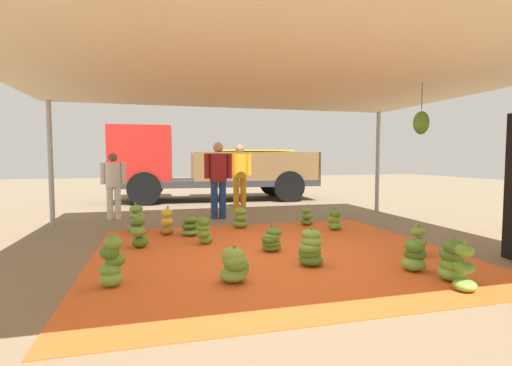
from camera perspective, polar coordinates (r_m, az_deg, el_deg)
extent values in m
plane|color=#7F6B51|center=(8.50, -3.20, -5.75)|extent=(40.00, 40.00, 0.00)
cube|color=#E05B23|center=(5.65, 2.96, -10.60)|extent=(5.20, 4.79, 0.01)
cylinder|color=#9EA0A5|center=(8.78, -28.79, 2.57)|extent=(0.10, 0.10, 2.59)
cylinder|color=#9EA0A5|center=(10.12, 18.02, 2.96)|extent=(0.10, 0.10, 2.59)
cube|color=beige|center=(5.61, 3.06, 16.22)|extent=(8.00, 7.00, 0.06)
cylinder|color=#4C422D|center=(6.50, 23.94, 12.00)|extent=(0.01, 0.01, 0.42)
ellipsoid|color=#477523|center=(6.46, 23.84, 8.38)|extent=(0.24, 0.24, 0.36)
ellipsoid|color=#75A83D|center=(4.38, -3.44, -13.72)|extent=(0.35, 0.35, 0.17)
ellipsoid|color=#75A83D|center=(4.37, -3.00, -12.96)|extent=(0.39, 0.39, 0.17)
ellipsoid|color=#518428|center=(4.33, -3.00, -12.36)|extent=(0.32, 0.32, 0.17)
ellipsoid|color=#6B9E38|center=(4.31, -3.38, -11.64)|extent=(0.37, 0.37, 0.17)
ellipsoid|color=#75A83D|center=(4.32, -3.54, -10.82)|extent=(0.32, 0.32, 0.17)
cylinder|color=olive|center=(4.28, -3.31, -10.13)|extent=(0.04, 0.04, 0.12)
ellipsoid|color=#996628|center=(7.08, -13.45, -7.06)|extent=(0.27, 0.27, 0.16)
ellipsoid|color=gold|center=(7.06, -13.35, -5.75)|extent=(0.32, 0.32, 0.16)
ellipsoid|color=gold|center=(7.04, -13.42, -4.45)|extent=(0.28, 0.28, 0.16)
cylinder|color=olive|center=(7.05, -13.29, -3.95)|extent=(0.04, 0.04, 0.12)
ellipsoid|color=#60932D|center=(7.47, -17.77, -6.64)|extent=(0.41, 0.41, 0.14)
ellipsoid|color=#518428|center=(7.47, -17.65, -5.67)|extent=(0.30, 0.30, 0.14)
ellipsoid|color=#75A83D|center=(7.46, -17.67, -4.71)|extent=(0.38, 0.38, 0.14)
ellipsoid|color=#75A83D|center=(7.44, -17.78, -3.76)|extent=(0.28, 0.28, 0.14)
cylinder|color=olive|center=(7.42, -17.89, -3.31)|extent=(0.04, 0.04, 0.12)
ellipsoid|color=#477523|center=(6.22, -17.21, -8.57)|extent=(0.36, 0.36, 0.17)
ellipsoid|color=#6B9E38|center=(6.14, -17.51, -7.06)|extent=(0.31, 0.31, 0.17)
ellipsoid|color=#518428|center=(6.12, -17.36, -5.41)|extent=(0.25, 0.25, 0.17)
cylinder|color=olive|center=(6.12, -17.54, -4.84)|extent=(0.04, 0.04, 0.12)
ellipsoid|color=#75A83D|center=(4.51, -21.17, -13.46)|extent=(0.27, 0.27, 0.16)
ellipsoid|color=#6B9E38|center=(4.51, -21.27, -12.16)|extent=(0.25, 0.25, 0.16)
ellipsoid|color=#518428|center=(4.51, -20.58, -10.86)|extent=(0.29, 0.29, 0.16)
ellipsoid|color=#477523|center=(4.44, -21.40, -9.79)|extent=(0.29, 0.29, 0.16)
ellipsoid|color=#60932D|center=(4.42, -20.85, -8.54)|extent=(0.28, 0.28, 0.16)
cylinder|color=olive|center=(4.43, -21.06, -7.72)|extent=(0.04, 0.04, 0.12)
ellipsoid|color=#60932D|center=(5.74, 2.37, -9.62)|extent=(0.38, 0.38, 0.14)
ellipsoid|color=#518428|center=(5.70, 2.36, -9.13)|extent=(0.40, 0.40, 0.14)
ellipsoid|color=#477523|center=(5.67, 2.19, -8.61)|extent=(0.38, 0.38, 0.14)
ellipsoid|color=#6B9E38|center=(5.66, 2.49, -8.04)|extent=(0.35, 0.35, 0.14)
ellipsoid|color=#477523|center=(5.66, 2.73, -7.47)|extent=(0.30, 0.30, 0.14)
cylinder|color=olive|center=(5.66, 2.38, -6.85)|extent=(0.04, 0.04, 0.12)
ellipsoid|color=#60932D|center=(7.58, -2.38, -6.20)|extent=(0.29, 0.29, 0.17)
ellipsoid|color=#60932D|center=(7.54, -2.30, -5.28)|extent=(0.36, 0.36, 0.17)
ellipsoid|color=#6B9E38|center=(7.51, -2.37, -4.33)|extent=(0.33, 0.33, 0.17)
cylinder|color=olive|center=(7.53, -2.21, -3.84)|extent=(0.04, 0.04, 0.12)
ellipsoid|color=#477523|center=(5.05, 8.34, -11.47)|extent=(0.43, 0.43, 0.15)
ellipsoid|color=#518428|center=(5.07, 8.16, -10.48)|extent=(0.42, 0.42, 0.15)
ellipsoid|color=#6B9E38|center=(5.00, 8.16, -9.72)|extent=(0.31, 0.31, 0.15)
ellipsoid|color=#75A83D|center=(5.01, 8.47, -8.76)|extent=(0.39, 0.39, 0.15)
ellipsoid|color=#6B9E38|center=(5.03, 8.37, -7.78)|extent=(0.29, 0.29, 0.15)
cylinder|color=olive|center=(5.00, 8.37, -7.16)|extent=(0.04, 0.04, 0.12)
ellipsoid|color=#6B9E38|center=(4.65, 29.19, -13.42)|extent=(0.32, 0.32, 0.13)
ellipsoid|color=#518428|center=(4.61, 29.06, -11.14)|extent=(0.31, 0.31, 0.13)
ellipsoid|color=#60932D|center=(4.55, 29.14, -8.93)|extent=(0.22, 0.22, 0.13)
cylinder|color=olive|center=(4.52, 29.15, -8.24)|extent=(0.04, 0.04, 0.12)
ellipsoid|color=#60932D|center=(5.92, 23.34, -9.56)|extent=(0.34, 0.34, 0.13)
ellipsoid|color=#60932D|center=(5.90, 23.54, -8.24)|extent=(0.23, 0.23, 0.13)
ellipsoid|color=#6B9E38|center=(5.91, 23.41, -6.85)|extent=(0.28, 0.28, 0.13)
cylinder|color=olive|center=(5.88, 23.49, -6.32)|extent=(0.04, 0.04, 0.12)
ellipsoid|color=#477523|center=(7.97, 7.70, -5.90)|extent=(0.36, 0.36, 0.12)
ellipsoid|color=#60932D|center=(7.94, 7.78, -5.01)|extent=(0.33, 0.33, 0.12)
ellipsoid|color=#6B9E38|center=(7.94, 7.63, -4.08)|extent=(0.29, 0.29, 0.12)
cylinder|color=olive|center=(7.92, 7.89, -3.67)|extent=(0.04, 0.04, 0.12)
ellipsoid|color=#75A83D|center=(4.95, 27.61, -12.07)|extent=(0.43, 0.43, 0.17)
ellipsoid|color=#6B9E38|center=(4.94, 27.78, -10.86)|extent=(0.30, 0.30, 0.17)
ellipsoid|color=#477523|center=(4.92, 27.64, -9.67)|extent=(0.38, 0.38, 0.17)
ellipsoid|color=#477523|center=(4.87, 27.99, -8.56)|extent=(0.32, 0.32, 0.17)
cylinder|color=olive|center=(4.88, 28.06, -7.81)|extent=(0.04, 0.04, 0.12)
ellipsoid|color=#75A83D|center=(5.16, 22.82, -11.26)|extent=(0.36, 0.36, 0.17)
ellipsoid|color=#477523|center=(5.18, 23.00, -9.95)|extent=(0.37, 0.37, 0.17)
ellipsoid|color=#518428|center=(5.11, 22.98, -8.87)|extent=(0.30, 0.30, 0.17)
cylinder|color=olive|center=(5.12, 23.08, -8.15)|extent=(0.04, 0.04, 0.12)
ellipsoid|color=#6B9E38|center=(6.25, -7.68, -8.41)|extent=(0.31, 0.31, 0.16)
ellipsoid|color=#60932D|center=(6.18, -8.02, -7.64)|extent=(0.31, 0.31, 0.16)
ellipsoid|color=#60932D|center=(6.17, -8.06, -6.75)|extent=(0.25, 0.25, 0.16)
ellipsoid|color=#518428|center=(6.14, -7.99, -5.89)|extent=(0.20, 0.20, 0.16)
cylinder|color=olive|center=(6.16, -7.93, -5.29)|extent=(0.04, 0.04, 0.12)
ellipsoid|color=#60932D|center=(7.50, 11.94, -6.36)|extent=(0.36, 0.36, 0.17)
ellipsoid|color=#60932D|center=(7.49, 11.74, -5.47)|extent=(0.33, 0.33, 0.17)
ellipsoid|color=#518428|center=(7.45, 11.96, -4.61)|extent=(0.23, 0.23, 0.17)
cylinder|color=olive|center=(7.46, 11.82, -4.13)|extent=(0.04, 0.04, 0.12)
ellipsoid|color=#6B9E38|center=(6.95, -10.00, -7.35)|extent=(0.39, 0.39, 0.13)
ellipsoid|color=#477523|center=(6.92, -10.06, -6.42)|extent=(0.43, 0.43, 0.13)
ellipsoid|color=#518428|center=(6.90, -9.93, -5.48)|extent=(0.36, 0.36, 0.13)
cylinder|color=olive|center=(6.88, -10.07, -5.01)|extent=(0.04, 0.04, 0.12)
cube|color=#2D2D2D|center=(12.65, -6.09, 0.12)|extent=(6.69, 2.53, 0.20)
cube|color=red|center=(12.61, -16.94, 4.28)|extent=(1.94, 2.12, 1.70)
cube|color=#232D38|center=(12.73, -21.18, 5.72)|extent=(0.11, 1.77, 0.75)
cube|color=brown|center=(11.77, 0.50, 2.55)|extent=(4.09, 0.28, 0.90)
cube|color=brown|center=(13.86, -1.38, 2.74)|extent=(4.09, 0.28, 0.90)
cube|color=brown|center=(13.35, 7.95, 2.66)|extent=(0.19, 2.21, 0.90)
ellipsoid|color=#75A83D|center=(12.81, -0.52, 2.73)|extent=(3.68, 2.03, 0.94)
cube|color=yellow|center=(12.81, -0.52, 4.91)|extent=(2.53, 1.80, 0.04)
cylinder|color=black|center=(11.63, -16.63, -0.84)|extent=(1.01, 0.33, 1.00)
cylinder|color=black|center=(13.63, -15.93, -0.16)|extent=(1.01, 0.33, 1.00)
cylinder|color=black|center=(12.11, 5.01, -0.51)|extent=(1.01, 0.33, 1.00)
cylinder|color=black|center=(14.04, 2.64, 0.09)|extent=(1.01, 0.33, 1.00)
cylinder|color=orange|center=(10.23, -3.01, -1.67)|extent=(0.16, 0.16, 0.87)
cylinder|color=orange|center=(10.27, -1.95, -1.65)|extent=(0.16, 0.16, 0.87)
cylinder|color=orange|center=(10.20, -2.49, 2.59)|extent=(0.40, 0.40, 0.65)
cylinder|color=orange|center=(10.15, -3.94, 2.78)|extent=(0.13, 0.13, 0.58)
cylinder|color=orange|center=(10.26, -1.06, 2.80)|extent=(0.13, 0.13, 0.58)
sphere|color=#936B4C|center=(10.20, -2.50, 5.21)|extent=(0.24, 0.24, 0.24)
cylinder|color=navy|center=(8.78, -6.37, -2.60)|extent=(0.16, 0.16, 0.87)
cylinder|color=navy|center=(8.81, -5.11, -2.57)|extent=(0.16, 0.16, 0.87)
cylinder|color=maroon|center=(8.75, -5.77, 2.36)|extent=(0.40, 0.40, 0.65)
cylinder|color=maroon|center=(8.71, -7.48, 2.58)|extent=(0.13, 0.13, 0.58)
cylinder|color=maroon|center=(8.79, -4.08, 2.62)|extent=(0.13, 0.13, 0.58)
sphere|color=tan|center=(8.75, -5.79, 5.42)|extent=(0.23, 0.23, 0.23)
cylinder|color=silver|center=(9.29, -21.33, -2.86)|extent=(0.14, 0.14, 0.75)
cylinder|color=silver|center=(9.28, -20.30, -2.85)|extent=(0.14, 0.14, 0.75)
cylinder|color=silver|center=(9.23, -20.91, 1.18)|extent=(0.34, 0.34, 0.56)
cylinder|color=silver|center=(9.26, -22.30, 1.34)|extent=(0.11, 0.11, 0.50)
cylinder|color=silver|center=(9.21, -19.52, 1.40)|extent=(0.11, 0.11, 0.50)
sphere|color=brown|center=(9.23, -20.97, 3.67)|extent=(0.20, 0.20, 0.20)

